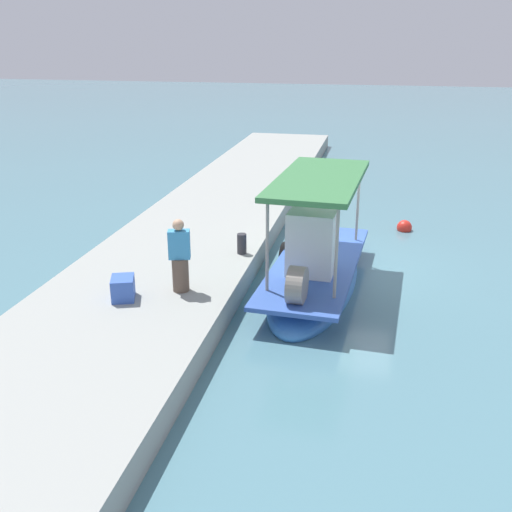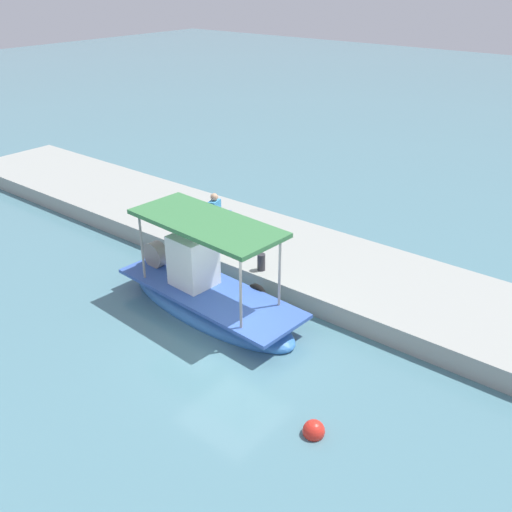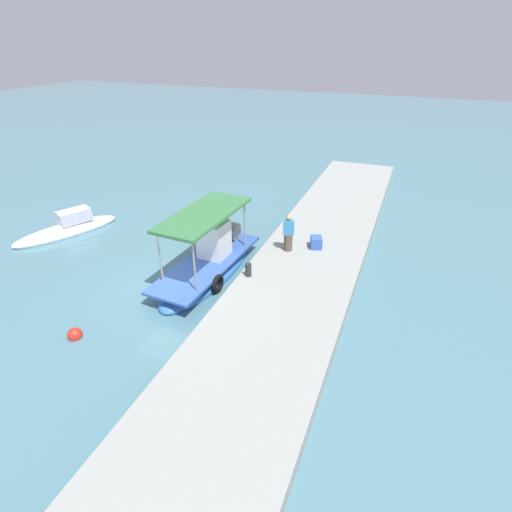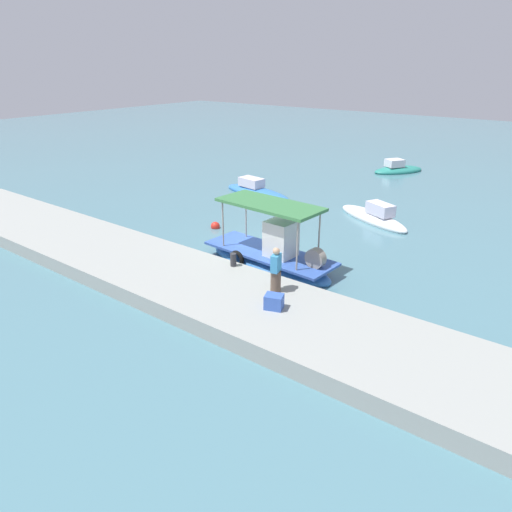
{
  "view_description": "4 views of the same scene",
  "coord_description": "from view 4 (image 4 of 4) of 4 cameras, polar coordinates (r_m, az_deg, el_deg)",
  "views": [
    {
      "loc": [
        15.02,
        0.6,
        5.88
      ],
      "look_at": [
        1.86,
        -2.18,
        0.83
      ],
      "focal_mm": 41.84,
      "sensor_mm": 36.0,
      "label": 1
    },
    {
      "loc": [
        -8.31,
        9.36,
        8.76
      ],
      "look_at": [
        1.68,
        -3.1,
        0.75
      ],
      "focal_mm": 40.63,
      "sensor_mm": 36.0,
      "label": 2
    },
    {
      "loc": [
        -10.9,
        -7.78,
        8.7
      ],
      "look_at": [
        1.64,
        -2.82,
        1.24
      ],
      "focal_mm": 28.34,
      "sensor_mm": 36.0,
      "label": 3
    },
    {
      "loc": [
        11.96,
        -15.51,
        8.07
      ],
      "look_at": [
        2.05,
        -2.41,
        1.15
      ],
      "focal_mm": 32.85,
      "sensor_mm": 36.0,
      "label": 4
    }
  ],
  "objects": [
    {
      "name": "ground_plane",
      "position": [
        21.18,
        -0.48,
        0.46
      ],
      "size": [
        120.0,
        120.0,
        0.0
      ],
      "primitive_type": "plane",
      "color": "slate"
    },
    {
      "name": "dock_quay",
      "position": [
        18.04,
        -9.16,
        -2.97
      ],
      "size": [
        36.0,
        4.24,
        0.6
      ],
      "primitive_type": "cube",
      "color": "#999D97",
      "rests_on": "ground_plane"
    },
    {
      "name": "main_fishing_boat",
      "position": [
        19.55,
        1.83,
        -0.01
      ],
      "size": [
        6.18,
        2.31,
        3.11
      ],
      "color": "#3879C8",
      "rests_on": "ground_plane"
    },
    {
      "name": "fisherman_near_bollard",
      "position": [
        16.09,
        2.43,
        -1.92
      ],
      "size": [
        0.44,
        0.51,
        1.62
      ],
      "color": "brown",
      "rests_on": "dock_quay"
    },
    {
      "name": "mooring_bollard",
      "position": [
        18.24,
        -2.78,
        -0.46
      ],
      "size": [
        0.24,
        0.24,
        0.52
      ],
      "primitive_type": "cylinder",
      "color": "#2D2D33",
      "rests_on": "dock_quay"
    },
    {
      "name": "cargo_crate",
      "position": [
        15.19,
        2.2,
        -5.57
      ],
      "size": [
        0.7,
        0.63,
        0.48
      ],
      "primitive_type": "cube",
      "rotation": [
        0.0,
        0.0,
        0.34
      ],
      "color": "#375DBB",
      "rests_on": "dock_quay"
    },
    {
      "name": "marker_buoy",
      "position": [
        24.34,
        -4.98,
        3.63
      ],
      "size": [
        0.47,
        0.47,
        0.47
      ],
      "color": "red",
      "rests_on": "ground_plane"
    },
    {
      "name": "moored_boat_near",
      "position": [
        26.12,
        14.14,
        4.61
      ],
      "size": [
        5.11,
        3.34,
        1.34
      ],
      "color": "white",
      "rests_on": "ground_plane"
    },
    {
      "name": "moored_boat_mid",
      "position": [
        38.36,
        16.88,
        10.02
      ],
      "size": [
        3.67,
        4.36,
        1.26
      ],
      "color": "teal",
      "rests_on": "ground_plane"
    },
    {
      "name": "moored_boat_far",
      "position": [
        30.56,
        0.06,
        7.86
      ],
      "size": [
        5.49,
        2.29,
        1.23
      ],
      "color": "#3679C8",
      "rests_on": "ground_plane"
    }
  ]
}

